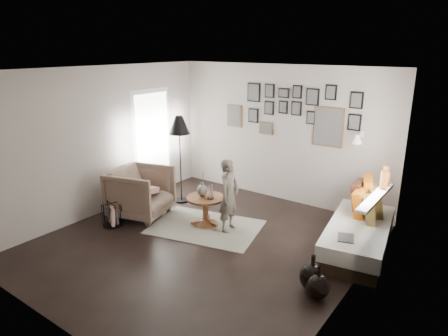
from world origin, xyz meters
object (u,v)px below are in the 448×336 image
Objects in this scene: demijohn_large at (312,277)px; vase at (202,188)px; armchair at (141,192)px; daybed at (361,230)px; pedestal_table at (206,212)px; floor_lamp at (179,128)px; demijohn_small at (318,286)px; magazine_basket at (112,215)px; child at (229,196)px.

vase is at bearing 162.28° from demijohn_large.
vase is at bearing -85.61° from armchair.
daybed is 3.71m from armchair.
armchair is (-1.16, -0.37, 0.21)m from pedestal_table.
daybed is at bearing 2.26° from floor_lamp.
armchair is at bearing -162.29° from pedestal_table.
vase reaches higher than demijohn_large.
armchair is at bearing -172.41° from daybed.
pedestal_table is 1.45× the size of demijohn_small.
magazine_basket is (-3.64, -1.65, -0.10)m from daybed.
vase is 1.37m from floor_lamp.
demijohn_small is 0.36× the size of child.
magazine_basket is at bearing -140.19° from vase.
child is (0.45, 0.05, 0.38)m from pedestal_table.
pedestal_table is at bearing 162.15° from demijohn_large.
magazine_basket is 3.52m from demijohn_large.
floor_lamp is (-0.96, 0.53, 0.82)m from vase.
vase is 1.59m from magazine_basket.
demijohn_large is (2.26, -0.73, -0.04)m from pedestal_table.
demijohn_small is (3.55, -0.47, -0.27)m from armchair.
pedestal_table is at bearing -14.04° from vase.
armchair is 2.21× the size of demijohn_small.
magazine_basket is at bearing 156.09° from armchair.
daybed is 1.20× the size of floor_lamp.
pedestal_table is 2.37m from demijohn_large.
floor_lamp is 1.79m from child.
daybed reaches higher than armchair.
daybed is 1.54m from demijohn_small.
demijohn_large is (2.34, -0.75, -0.45)m from vase.
magazine_basket is at bearing -97.86° from floor_lamp.
child reaches higher than vase.
vase reaches higher than pedestal_table.
floor_lamp is (-1.04, 0.55, 1.22)m from pedestal_table.
child reaches higher than pedestal_table.
demijohn_small is at bearing -22.20° from floor_lamp.
armchair is at bearing -97.48° from floor_lamp.
armchair is at bearing 98.48° from child.
demijohn_small is at bearing -99.11° from daybed.
demijohn_large is (3.30, -1.28, -1.27)m from floor_lamp.
pedestal_table is at bearing 89.81° from child.
daybed is at bearing 16.09° from pedestal_table.
vase is at bearing 86.80° from child.
vase is 0.22× the size of daybed.
demijohn_large is 2.01m from child.
pedestal_table is 0.37× the size of floor_lamp.
floor_lamp is 1.97m from magazine_basket.
demijohn_large is at bearing -119.19° from child.
floor_lamp is at bearing 173.23° from daybed.
floor_lamp reaches higher than demijohn_small.
magazine_basket is (-1.17, -0.98, -0.44)m from vase.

